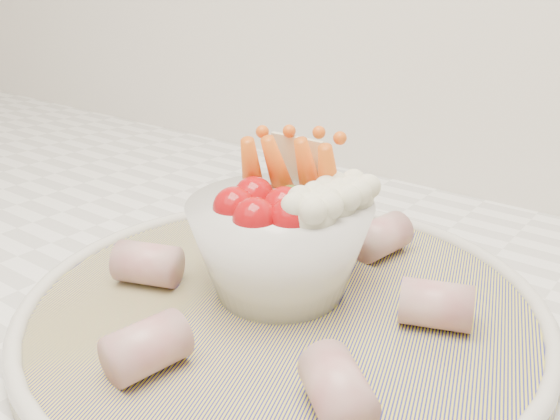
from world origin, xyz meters
The scene contains 3 objects.
serving_platter centered at (0.08, 1.42, 0.93)m, with size 0.48×0.48×0.02m.
veggie_bowl centered at (0.07, 1.44, 0.98)m, with size 0.13×0.13×0.11m.
cured_meat_rolls centered at (0.08, 1.42, 0.95)m, with size 0.26×0.28×0.03m.
Camera 1 is at (0.32, 1.11, 1.17)m, focal length 40.00 mm.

